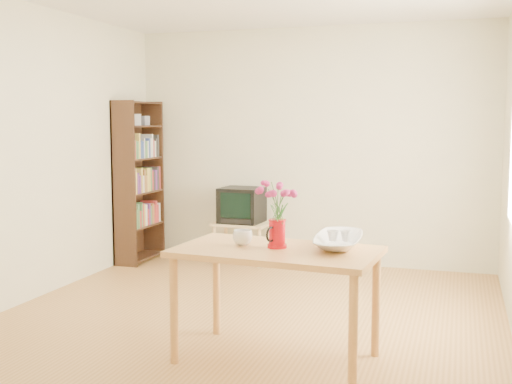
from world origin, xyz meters
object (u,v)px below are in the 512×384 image
(mug, at_px, (243,238))
(bowl, at_px, (339,214))
(pitcher, at_px, (277,235))
(table, at_px, (277,262))
(television, at_px, (242,204))

(mug, height_order, bowl, bowl)
(pitcher, distance_m, bowl, 0.43)
(table, bearing_deg, bowl, 33.36)
(mug, xyz_separation_m, television, (-0.91, 2.65, -0.14))
(mug, distance_m, television, 2.81)
(table, height_order, television, television)
(table, distance_m, mug, 0.29)
(pitcher, bearing_deg, mug, -163.50)
(bowl, bearing_deg, mug, -165.90)
(table, bearing_deg, pitcher, 106.36)
(pitcher, distance_m, mug, 0.25)
(pitcher, height_order, television, pitcher)
(mug, bearing_deg, bowl, -161.36)
(bowl, xyz_separation_m, television, (-1.54, 2.49, -0.31))
(table, relative_size, mug, 10.47)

